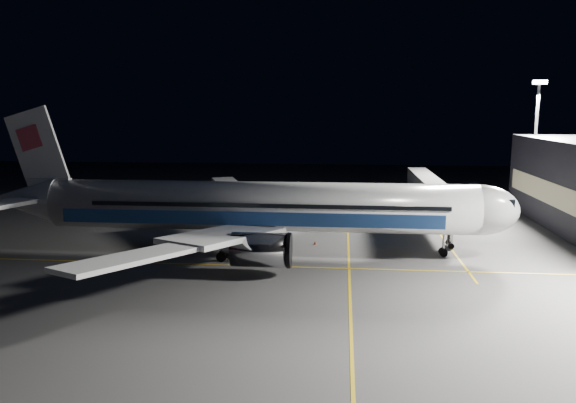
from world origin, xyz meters
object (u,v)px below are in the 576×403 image
at_px(safety_cone_b, 315,242).
at_px(airliner, 252,207).
at_px(floodlight_mast_north, 536,133).
at_px(baggage_tug, 292,215).
at_px(jet_bridge, 433,192).
at_px(safety_cone_a, 205,238).
at_px(safety_cone_c, 202,239).

bearing_deg(safety_cone_b, airliner, -150.52).
distance_m(floodlight_mast_north, baggage_tug, 42.25).
bearing_deg(jet_bridge, safety_cone_a, -156.32).
bearing_deg(baggage_tug, safety_cone_b, -75.21).
xyz_separation_m(jet_bridge, safety_cone_a, (-29.87, -13.10, -4.29)).
height_order(airliner, jet_bridge, airliner).
bearing_deg(floodlight_mast_north, jet_bridge, -142.26).
bearing_deg(safety_cone_b, safety_cone_c, 180.00).
bearing_deg(jet_bridge, airliner, -141.96).
height_order(baggage_tug, safety_cone_c, baggage_tug).
height_order(jet_bridge, safety_cone_a, jet_bridge).
xyz_separation_m(floodlight_mast_north, safety_cone_b, (-34.00, -27.99, -12.11)).
distance_m(baggage_tug, safety_cone_c, 17.00).
bearing_deg(airliner, jet_bridge, 38.04).
height_order(airliner, safety_cone_b, airliner).
relative_size(safety_cone_b, safety_cone_c, 0.84).
bearing_deg(safety_cone_b, baggage_tug, 106.56).
relative_size(jet_bridge, floodlight_mast_north, 1.66).
height_order(airliner, floodlight_mast_north, floodlight_mast_north).
bearing_deg(jet_bridge, safety_cone_b, -138.70).
distance_m(jet_bridge, safety_cone_c, 33.37).
relative_size(airliner, baggage_tug, 22.65).
bearing_deg(safety_cone_c, airliner, -30.17).
xyz_separation_m(airliner, safety_cone_c, (-6.88, 4.00, -4.86)).
height_order(baggage_tug, safety_cone_b, baggage_tug).
distance_m(jet_bridge, safety_cone_a, 32.90).
relative_size(baggage_tug, safety_cone_b, 5.27).
bearing_deg(floodlight_mast_north, safety_cone_a, -150.55).
xyz_separation_m(airliner, safety_cone_b, (7.08, 4.00, -4.91)).
relative_size(baggage_tug, safety_cone_c, 4.42).
distance_m(floodlight_mast_north, safety_cone_a, 56.29).
xyz_separation_m(safety_cone_a, safety_cone_c, (-0.09, -0.95, 0.02)).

